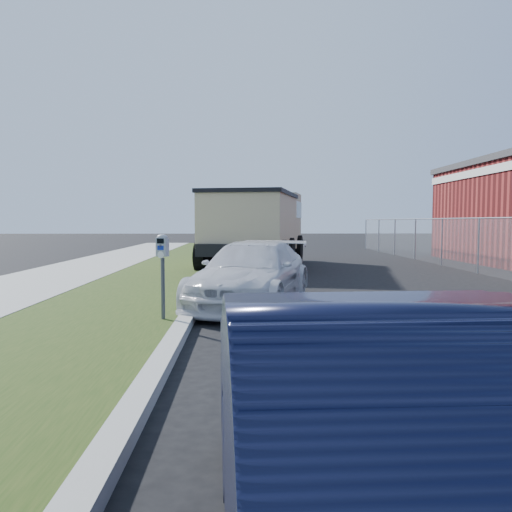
{
  "coord_description": "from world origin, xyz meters",
  "views": [
    {
      "loc": [
        -1.65,
        -9.0,
        1.7
      ],
      "look_at": [
        -1.4,
        1.0,
        1.0
      ],
      "focal_mm": 35.0,
      "sensor_mm": 36.0,
      "label": 1
    }
  ],
  "objects_px": {
    "dump_truck": "(258,224)",
    "parking_meter": "(163,258)",
    "white_wagon": "(252,273)",
    "navy_sedan": "(415,493)"
  },
  "relations": [
    {
      "from": "dump_truck",
      "to": "parking_meter",
      "type": "bearing_deg",
      "value": -87.41
    },
    {
      "from": "parking_meter",
      "to": "white_wagon",
      "type": "height_order",
      "value": "parking_meter"
    },
    {
      "from": "parking_meter",
      "to": "dump_truck",
      "type": "bearing_deg",
      "value": 100.03
    },
    {
      "from": "white_wagon",
      "to": "dump_truck",
      "type": "relative_size",
      "value": 0.58
    },
    {
      "from": "parking_meter",
      "to": "dump_truck",
      "type": "height_order",
      "value": "dump_truck"
    },
    {
      "from": "white_wagon",
      "to": "navy_sedan",
      "type": "distance_m",
      "value": 8.26
    },
    {
      "from": "navy_sedan",
      "to": "white_wagon",
      "type": "bearing_deg",
      "value": 89.65
    },
    {
      "from": "parking_meter",
      "to": "white_wagon",
      "type": "xyz_separation_m",
      "value": [
        1.46,
        2.08,
        -0.47
      ]
    },
    {
      "from": "parking_meter",
      "to": "dump_truck",
      "type": "relative_size",
      "value": 0.18
    },
    {
      "from": "dump_truck",
      "to": "white_wagon",
      "type": "bearing_deg",
      "value": -80.23
    }
  ]
}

